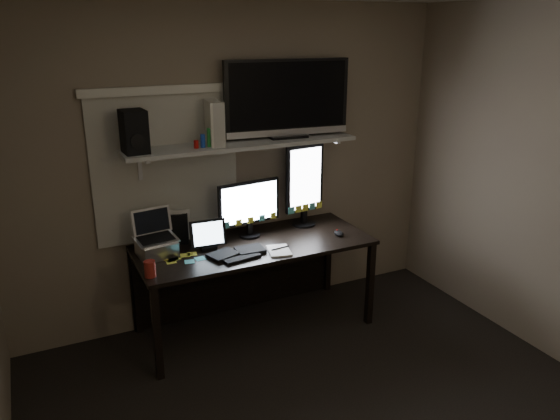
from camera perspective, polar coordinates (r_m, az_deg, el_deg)
back_wall at (r=4.36m, az=-4.74°, el=4.54°), size 3.60×0.00×3.60m
window_blinds at (r=4.18m, az=-11.75°, el=4.28°), size 1.10×0.02×1.10m
desk at (r=4.37m, az=-3.30°, el=-5.09°), size 1.80×0.75×0.73m
wall_shelf at (r=4.16m, az=-3.95°, el=6.88°), size 1.80×0.35×0.03m
monitor_landscape at (r=4.26m, az=-3.25°, el=0.13°), size 0.53×0.11×0.46m
monitor_portrait at (r=4.47m, az=2.56°, el=2.64°), size 0.35×0.10×0.69m
keyboard at (r=4.01m, az=-4.54°, el=-4.45°), size 0.44×0.23×0.03m
mouse at (r=4.36m, az=6.16°, el=-2.43°), size 0.07×0.11×0.04m
notepad at (r=4.04m, az=-0.11°, el=-4.26°), size 0.20×0.25×0.01m
tablet at (r=4.07m, az=-7.56°, el=-2.59°), size 0.27×0.13×0.23m
file_sorter at (r=4.24m, az=-10.93°, el=-1.78°), size 0.22×0.15×0.25m
laptop at (r=4.00m, az=-12.86°, el=-2.58°), size 0.32×0.28×0.33m
cup at (r=3.74m, az=-13.44°, el=-6.00°), size 0.09×0.09×0.11m
sticky_notes at (r=3.98m, az=-9.63°, el=-5.00°), size 0.34×0.27×0.00m
tv at (r=4.29m, az=0.75°, el=11.54°), size 1.01×0.27×0.60m
game_console at (r=4.07m, az=-7.01°, el=9.05°), size 0.12×0.28×0.32m
speaker at (r=3.89m, az=-15.01°, el=7.92°), size 0.17×0.20×0.30m
bottles at (r=3.99m, az=-7.74°, el=7.44°), size 0.22×0.08×0.13m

